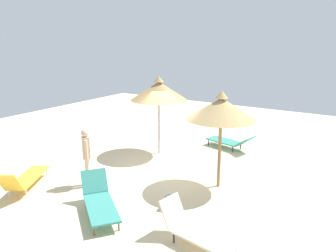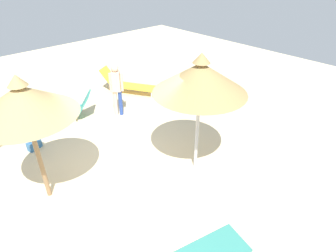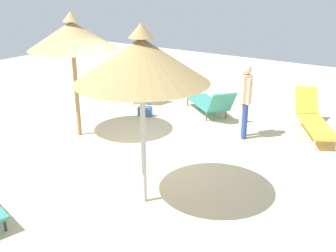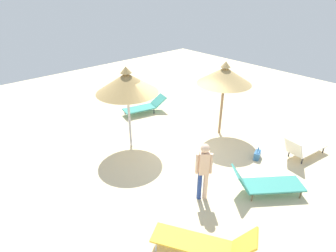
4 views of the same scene
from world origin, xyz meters
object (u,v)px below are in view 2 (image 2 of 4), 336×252
(parasol_umbrella_near_right, at_px, (200,78))
(lounge_chair_center, at_px, (128,84))
(parasol_umbrella_far_left, at_px, (22,101))
(person_standing_far_right, at_px, (117,87))
(lounge_chair_front, at_px, (63,108))
(handbag, at_px, (34,144))

(parasol_umbrella_near_right, height_order, lounge_chair_center, parasol_umbrella_near_right)
(parasol_umbrella_far_left, bearing_deg, person_standing_far_right, -148.32)
(parasol_umbrella_near_right, bearing_deg, person_standing_far_right, -92.38)
(parasol_umbrella_near_right, relative_size, lounge_chair_center, 1.35)
(lounge_chair_front, xyz_separation_m, lounge_chair_center, (-2.78, -0.22, 0.01))
(lounge_chair_front, relative_size, person_standing_far_right, 1.14)
(lounge_chair_center, relative_size, person_standing_far_right, 1.25)
(parasol_umbrella_far_left, height_order, handbag, parasol_umbrella_far_left)
(parasol_umbrella_far_left, relative_size, handbag, 6.47)
(person_standing_far_right, bearing_deg, handbag, 0.94)
(parasol_umbrella_near_right, height_order, lounge_chair_front, parasol_umbrella_near_right)
(parasol_umbrella_far_left, bearing_deg, lounge_chair_front, -121.28)
(parasol_umbrella_near_right, relative_size, lounge_chair_front, 1.48)
(parasol_umbrella_near_right, xyz_separation_m, lounge_chair_front, (1.32, -4.72, -2.09))
(lounge_chair_center, xyz_separation_m, handbag, (4.22, 1.32, -0.23))
(lounge_chair_center, xyz_separation_m, person_standing_far_right, (1.31, 1.27, 0.65))
(lounge_chair_front, relative_size, lounge_chair_center, 0.91)
(lounge_chair_center, bearing_deg, parasol_umbrella_near_right, 73.54)
(parasol_umbrella_far_left, relative_size, lounge_chair_front, 1.44)
(lounge_chair_front, height_order, handbag, lounge_chair_front)
(lounge_chair_front, bearing_deg, parasol_umbrella_near_right, 105.60)
(lounge_chair_center, relative_size, handbag, 4.94)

